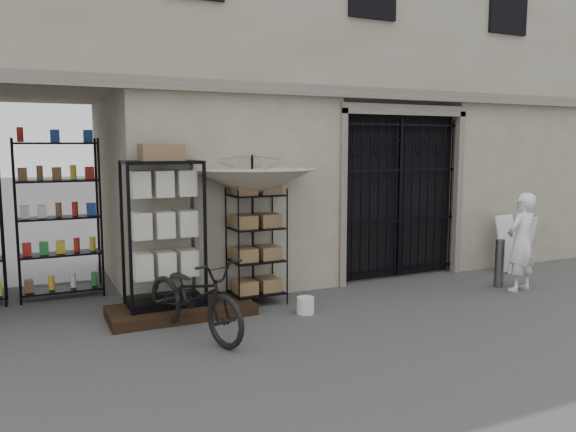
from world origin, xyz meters
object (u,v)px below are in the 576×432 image
display_cabinet (164,241)px  wire_rack (256,247)px  bicycle (195,335)px  easel_sign (515,244)px  market_umbrella (252,175)px  white_bucket (305,305)px  steel_bollard (499,263)px  shopkeeper (519,290)px

display_cabinet → wire_rack: (1.41, 0.04, -0.20)m
bicycle → easel_sign: easel_sign is taller
market_umbrella → white_bucket: size_ratio=10.87×
steel_bollard → easel_sign: easel_sign is taller
white_bucket → steel_bollard: 3.67m
white_bucket → steel_bollard: bearing=-0.8°
market_umbrella → steel_bollard: 4.49m
easel_sign → display_cabinet: bearing=170.7°
display_cabinet → steel_bollard: (5.49, -0.82, -0.65)m
white_bucket → bicycle: bicycle is taller
display_cabinet → easel_sign: bearing=0.3°
steel_bollard → display_cabinet: bearing=171.5°
wire_rack → market_umbrella: (-0.04, 0.05, 1.08)m
market_umbrella → easel_sign: 5.39m
bicycle → shopkeeper: bearing=-20.9°
steel_bollard → shopkeeper: (0.13, -0.32, -0.41)m
wire_rack → white_bucket: (0.42, -0.81, -0.74)m
shopkeeper → easel_sign: size_ratio=1.54×
shopkeeper → easel_sign: easel_sign is taller
market_umbrella → easel_sign: market_umbrella is taller
easel_sign → market_umbrella: bearing=169.3°
steel_bollard → easel_sign: bearing=31.9°
wire_rack → steel_bollard: bearing=-6.3°
wire_rack → easel_sign: (5.16, -0.19, -0.32)m
market_umbrella → shopkeeper: (4.24, -1.23, -1.94)m
market_umbrella → steel_bollard: bearing=-12.5°
display_cabinet → bicycle: (0.14, -1.00, -1.06)m
display_cabinet → easel_sign: size_ratio=2.09×
white_bucket → bicycle: size_ratio=0.13×
wire_rack → market_umbrella: size_ratio=0.65×
shopkeeper → wire_rack: bearing=-26.2°
wire_rack → bicycle: wire_rack is taller
bicycle → shopkeeper: 5.47m
display_cabinet → market_umbrella: size_ratio=0.82×
wire_rack → easel_sign: 5.17m
display_cabinet → steel_bollard: size_ratio=2.70×
steel_bollard → wire_rack: bearing=168.1°
market_umbrella → shopkeeper: bearing=-16.2°
wire_rack → steel_bollard: size_ratio=2.15×
wire_rack → market_umbrella: bearing=129.4°
display_cabinet → wire_rack: display_cabinet is taller
display_cabinet → white_bucket: bearing=-21.2°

